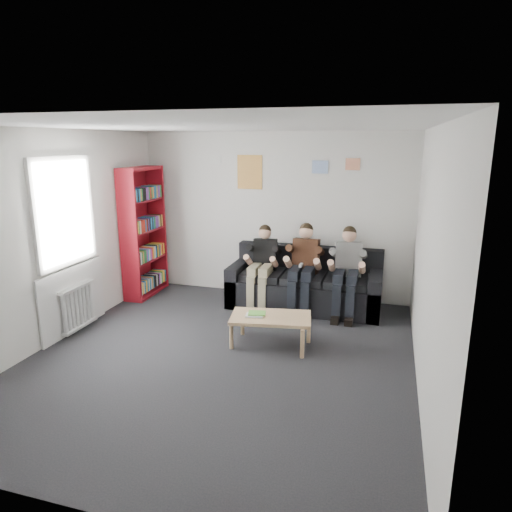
{
  "coord_description": "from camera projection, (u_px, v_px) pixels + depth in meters",
  "views": [
    {
      "loc": [
        1.84,
        -4.73,
        2.54
      ],
      "look_at": [
        0.06,
        1.3,
        0.95
      ],
      "focal_mm": 32.0,
      "sensor_mm": 36.0,
      "label": 1
    }
  ],
  "objects": [
    {
      "name": "room_shell",
      "position": [
        219.0,
        249.0,
        5.2
      ],
      "size": [
        5.0,
        5.0,
        5.0
      ],
      "color": "black",
      "rests_on": "ground"
    },
    {
      "name": "sofa",
      "position": [
        305.0,
        286.0,
        7.19
      ],
      "size": [
        2.34,
        0.96,
        0.9
      ],
      "color": "black",
      "rests_on": "ground"
    },
    {
      "name": "bookshelf",
      "position": [
        144.0,
        232.0,
        7.58
      ],
      "size": [
        0.32,
        0.96,
        2.14
      ],
      "rotation": [
        0.0,
        0.0,
        0.03
      ],
      "color": "maroon",
      "rests_on": "ground"
    },
    {
      "name": "coffee_table",
      "position": [
        271.0,
        320.0,
        5.76
      ],
      "size": [
        1.0,
        0.55,
        0.4
      ],
      "rotation": [
        0.0,
        0.0,
        0.17
      ],
      "color": "tan",
      "rests_on": "ground"
    },
    {
      "name": "game_cases",
      "position": [
        256.0,
        314.0,
        5.76
      ],
      "size": [
        0.24,
        0.19,
        0.03
      ],
      "rotation": [
        0.0,
        0.0,
        0.15
      ],
      "color": "silver",
      "rests_on": "coffee_table"
    },
    {
      "name": "person_left",
      "position": [
        262.0,
        266.0,
        7.1
      ],
      "size": [
        0.36,
        0.78,
        1.28
      ],
      "rotation": [
        0.0,
        0.0,
        0.14
      ],
      "color": "black",
      "rests_on": "sofa"
    },
    {
      "name": "person_middle",
      "position": [
        303.0,
        268.0,
        6.91
      ],
      "size": [
        0.39,
        0.84,
        1.34
      ],
      "rotation": [
        0.0,
        0.0,
        -0.04
      ],
      "color": "#432416",
      "rests_on": "sofa"
    },
    {
      "name": "person_right",
      "position": [
        347.0,
        272.0,
        6.73
      ],
      "size": [
        0.39,
        0.83,
        1.32
      ],
      "rotation": [
        0.0,
        0.0,
        0.13
      ],
      "color": "silver",
      "rests_on": "sofa"
    },
    {
      "name": "radiator",
      "position": [
        78.0,
        307.0,
        6.22
      ],
      "size": [
        0.1,
        0.64,
        0.6
      ],
      "color": "silver",
      "rests_on": "ground"
    },
    {
      "name": "window",
      "position": [
        69.0,
        258.0,
        6.07
      ],
      "size": [
        0.05,
        1.3,
        2.36
      ],
      "color": "white",
      "rests_on": "room_shell"
    },
    {
      "name": "poster_large",
      "position": [
        250.0,
        172.0,
        7.45
      ],
      "size": [
        0.42,
        0.01,
        0.55
      ],
      "primitive_type": "cube",
      "color": "gold",
      "rests_on": "room_shell"
    },
    {
      "name": "poster_blue",
      "position": [
        320.0,
        167.0,
        7.11
      ],
      "size": [
        0.25,
        0.01,
        0.2
      ],
      "primitive_type": "cube",
      "color": "#437FE5",
      "rests_on": "room_shell"
    },
    {
      "name": "poster_pink",
      "position": [
        353.0,
        164.0,
        6.96
      ],
      "size": [
        0.22,
        0.01,
        0.18
      ],
      "primitive_type": "cube",
      "color": "#BF3B7D",
      "rests_on": "room_shell"
    },
    {
      "name": "poster_sign",
      "position": [
        215.0,
        159.0,
        7.56
      ],
      "size": [
        0.2,
        0.01,
        0.14
      ],
      "primitive_type": "cube",
      "color": "white",
      "rests_on": "room_shell"
    }
  ]
}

